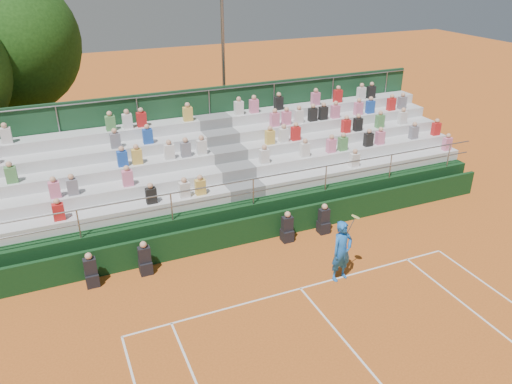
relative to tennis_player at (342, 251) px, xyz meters
name	(u,v)px	position (x,y,z in m)	size (l,w,h in m)	color
ground	(300,289)	(-1.42, 0.00, -1.03)	(90.00, 90.00, 0.00)	#C46020
courtside_wall	(259,228)	(-1.42, 3.20, -0.53)	(20.00, 0.15, 1.00)	black
line_officials	(219,244)	(-3.12, 2.75, -0.55)	(8.72, 0.40, 1.19)	black
grandstand	(228,179)	(-1.41, 6.45, 0.05)	(20.00, 5.20, 4.40)	black
tennis_player	(342,251)	(0.00, 0.00, 0.00)	(0.94, 0.61, 2.22)	blue
tree_east	(8,44)	(-8.80, 13.70, 4.86)	(6.17, 6.17, 8.99)	#3B2415
floodlight_mast	(223,51)	(0.55, 12.06, 4.17)	(0.60, 0.25, 9.02)	gray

